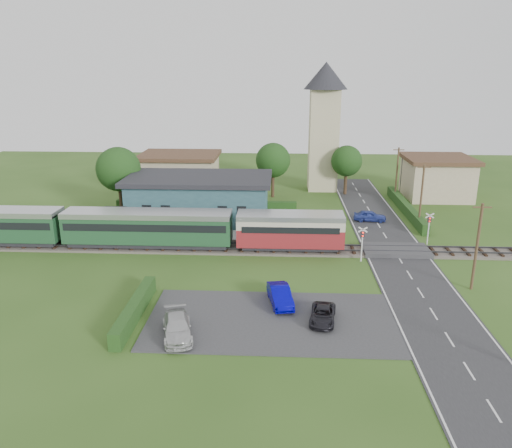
{
  "coord_description": "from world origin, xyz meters",
  "views": [
    {
      "loc": [
        -1.0,
        -42.89,
        16.59
      ],
      "look_at": [
        -3.33,
        4.0,
        2.01
      ],
      "focal_mm": 35.0,
      "sensor_mm": 36.0,
      "label": 1
    }
  ],
  "objects_px": {
    "crossing_signal_far": "(429,224)",
    "car_park_silver": "(177,327)",
    "station_building": "(200,199)",
    "train": "(115,226)",
    "house_west": "(180,173)",
    "house_east": "(437,177)",
    "equipment_hut": "(114,221)",
    "car_on_road": "(370,216)",
    "car_park_blue": "(280,295)",
    "pedestrian_far": "(144,228)",
    "car_park_dark": "(323,315)",
    "church_tower": "(324,117)",
    "crossing_signal_near": "(362,239)",
    "pedestrian_near": "(254,229)"
  },
  "relations": [
    {
      "from": "car_on_road",
      "to": "car_park_silver",
      "type": "height_order",
      "value": "car_park_silver"
    },
    {
      "from": "car_park_dark",
      "to": "pedestrian_near",
      "type": "height_order",
      "value": "pedestrian_near"
    },
    {
      "from": "station_building",
      "to": "crossing_signal_far",
      "type": "bearing_deg",
      "value": -15.63
    },
    {
      "from": "equipment_hut",
      "to": "church_tower",
      "type": "height_order",
      "value": "church_tower"
    },
    {
      "from": "church_tower",
      "to": "crossing_signal_near",
      "type": "bearing_deg",
      "value": -87.18
    },
    {
      "from": "house_east",
      "to": "crossing_signal_near",
      "type": "distance_m",
      "value": 27.95
    },
    {
      "from": "crossing_signal_far",
      "to": "car_park_blue",
      "type": "relative_size",
      "value": 0.81
    },
    {
      "from": "crossing_signal_near",
      "to": "car_on_road",
      "type": "xyz_separation_m",
      "value": [
        2.85,
        12.51,
        -1.47
      ]
    },
    {
      "from": "equipment_hut",
      "to": "car_park_dark",
      "type": "xyz_separation_m",
      "value": [
        20.03,
        -17.24,
        -1.17
      ]
    },
    {
      "from": "crossing_signal_near",
      "to": "car_park_silver",
      "type": "xyz_separation_m",
      "value": [
        -13.9,
        -14.09,
        -1.42
      ]
    },
    {
      "from": "house_east",
      "to": "car_park_blue",
      "type": "distance_m",
      "value": 39.53
    },
    {
      "from": "crossing_signal_near",
      "to": "pedestrian_far",
      "type": "relative_size",
      "value": 2.22
    },
    {
      "from": "car_park_dark",
      "to": "equipment_hut",
      "type": "bearing_deg",
      "value": 147.65
    },
    {
      "from": "station_building",
      "to": "car_park_silver",
      "type": "bearing_deg",
      "value": -84.4
    },
    {
      "from": "car_park_dark",
      "to": "pedestrian_near",
      "type": "bearing_deg",
      "value": 116.94
    },
    {
      "from": "pedestrian_far",
      "to": "pedestrian_near",
      "type": "bearing_deg",
      "value": -79.04
    },
    {
      "from": "car_on_road",
      "to": "car_park_dark",
      "type": "distance_m",
      "value": 25.21
    },
    {
      "from": "church_tower",
      "to": "car_park_blue",
      "type": "relative_size",
      "value": 4.35
    },
    {
      "from": "church_tower",
      "to": "crossing_signal_near",
      "type": "height_order",
      "value": "church_tower"
    },
    {
      "from": "pedestrian_near",
      "to": "train",
      "type": "bearing_deg",
      "value": 2.44
    },
    {
      "from": "crossing_signal_far",
      "to": "pedestrian_far",
      "type": "xyz_separation_m",
      "value": [
        -28.37,
        0.17,
        -0.95
      ]
    },
    {
      "from": "crossing_signal_far",
      "to": "station_building",
      "type": "bearing_deg",
      "value": 164.37
    },
    {
      "from": "train",
      "to": "pedestrian_far",
      "type": "relative_size",
      "value": 29.21
    },
    {
      "from": "equipment_hut",
      "to": "car_park_blue",
      "type": "height_order",
      "value": "equipment_hut"
    },
    {
      "from": "station_building",
      "to": "pedestrian_far",
      "type": "bearing_deg",
      "value": -126.53
    },
    {
      "from": "pedestrian_near",
      "to": "pedestrian_far",
      "type": "distance_m",
      "value": 11.18
    },
    {
      "from": "church_tower",
      "to": "house_west",
      "type": "relative_size",
      "value": 1.63
    },
    {
      "from": "station_building",
      "to": "car_park_silver",
      "type": "relative_size",
      "value": 3.65
    },
    {
      "from": "train",
      "to": "car_park_dark",
      "type": "xyz_separation_m",
      "value": [
        18.8,
        -14.04,
        -1.6
      ]
    },
    {
      "from": "house_east",
      "to": "car_park_dark",
      "type": "xyz_separation_m",
      "value": [
        -17.97,
        -36.04,
        -2.22
      ]
    },
    {
      "from": "station_building",
      "to": "house_east",
      "type": "distance_m",
      "value": 32.7
    },
    {
      "from": "house_west",
      "to": "car_park_silver",
      "type": "height_order",
      "value": "house_west"
    },
    {
      "from": "equipment_hut",
      "to": "car_on_road",
      "type": "bearing_deg",
      "value": 14.22
    },
    {
      "from": "equipment_hut",
      "to": "house_east",
      "type": "relative_size",
      "value": 0.29
    },
    {
      "from": "car_on_road",
      "to": "train",
      "type": "bearing_deg",
      "value": 116.81
    },
    {
      "from": "equipment_hut",
      "to": "pedestrian_near",
      "type": "distance_m",
      "value": 14.44
    },
    {
      "from": "station_building",
      "to": "house_east",
      "type": "bearing_deg",
      "value": 23.44
    },
    {
      "from": "train",
      "to": "church_tower",
      "type": "height_order",
      "value": "church_tower"
    },
    {
      "from": "station_building",
      "to": "car_park_dark",
      "type": "xyz_separation_m",
      "value": [
        12.03,
        -23.04,
        -2.12
      ]
    },
    {
      "from": "car_park_silver",
      "to": "pedestrian_far",
      "type": "distance_m",
      "value": 20.41
    },
    {
      "from": "station_building",
      "to": "train",
      "type": "xyz_separation_m",
      "value": [
        -6.77,
        -8.99,
        -0.52
      ]
    },
    {
      "from": "crossing_signal_near",
      "to": "equipment_hut",
      "type": "bearing_deg",
      "value": 167.06
    },
    {
      "from": "equipment_hut",
      "to": "car_park_blue",
      "type": "relative_size",
      "value": 0.63
    },
    {
      "from": "equipment_hut",
      "to": "pedestrian_far",
      "type": "bearing_deg",
      "value": -11.16
    },
    {
      "from": "car_park_silver",
      "to": "car_on_road",
      "type": "bearing_deg",
      "value": 43.18
    },
    {
      "from": "equipment_hut",
      "to": "train",
      "type": "relative_size",
      "value": 0.06
    },
    {
      "from": "church_tower",
      "to": "house_west",
      "type": "distance_m",
      "value": 21.55
    },
    {
      "from": "crossing_signal_far",
      "to": "car_park_silver",
      "type": "height_order",
      "value": "crossing_signal_far"
    },
    {
      "from": "house_east",
      "to": "pedestrian_near",
      "type": "xyz_separation_m",
      "value": [
        -23.58,
        -19.33,
        -1.51
      ]
    },
    {
      "from": "crossing_signal_far",
      "to": "train",
      "type": "bearing_deg",
      "value": -175.5
    }
  ]
}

